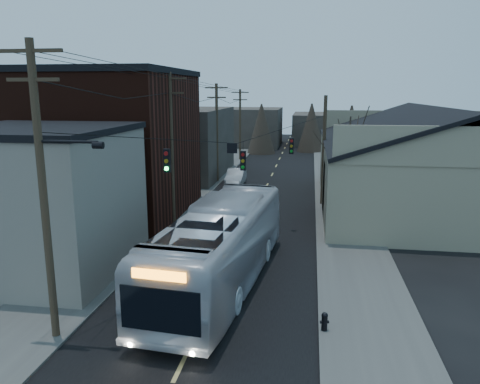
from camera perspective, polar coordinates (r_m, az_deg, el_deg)
The scene contains 14 objects.
road_surface at distance 42.51m, azimuth 3.05°, elevation 0.26°, with size 9.00×110.00×0.02m, color black.
sidewalk_left at distance 43.59m, azimuth -5.49°, elevation 0.59°, with size 4.00×110.00×0.12m, color #474744.
sidewalk_right at distance 42.39m, azimuth 11.83°, elevation 0.05°, with size 4.00×110.00×0.12m, color #474744.
building_clapboard at distance 24.76m, azimuth -23.28°, elevation -1.23°, with size 8.00×8.00×7.00m, color gray.
building_brick at distance 34.58m, azimuth -15.37°, elevation 5.45°, with size 10.00×12.00×10.00m, color black.
building_left_far at distance 49.56m, azimuth -7.27°, elevation 5.99°, with size 9.00×14.00×7.00m, color #36302B.
warehouse at distance 37.99m, azimuth 22.23°, elevation 2.04°, with size 16.16×20.60×7.73m.
building_far_left at distance 77.26m, azimuth 1.17°, elevation 7.94°, with size 10.00×12.00×6.00m, color #36302B.
building_far_right at distance 81.69m, azimuth 10.80°, elevation 7.62°, with size 12.00×14.00×5.00m, color #36302B.
bare_tree at distance 31.93m, azimuth 13.03°, elevation 2.50°, with size 0.40×0.40×7.20m, color black.
utility_lines at distance 36.44m, azimuth -2.68°, elevation 6.13°, with size 11.24×45.28×10.50m.
bus at distance 21.51m, azimuth -2.41°, elevation -6.60°, with size 3.19×13.62×3.79m, color silver.
parked_car at distance 44.75m, azimuth -0.51°, elevation 1.86°, with size 1.60×4.58×1.51m, color #B0B4B9.
fire_hydrant at distance 18.25m, azimuth 10.27°, elevation -15.18°, with size 0.34×0.24×0.71m.
Camera 1 is at (3.98, -11.39, 8.86)m, focal length 35.00 mm.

